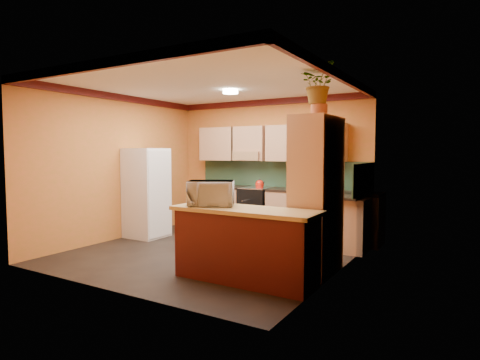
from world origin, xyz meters
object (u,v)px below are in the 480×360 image
object	(u,v)px
fridge	(146,193)
breakfast_bar	(245,247)
base_cabinets_back	(285,213)
stove	(256,210)
microwave	(211,193)
pantry	(317,195)

from	to	relation	value
fridge	breakfast_bar	size ratio (longest dim) A/B	0.94
fridge	breakfast_bar	xyz separation A→B (m)	(2.96, -1.36, -0.41)
base_cabinets_back	breakfast_bar	bearing A→B (deg)	-75.57
fridge	breakfast_bar	world-z (taller)	fridge
stove	breakfast_bar	size ratio (longest dim) A/B	0.51
stove	fridge	bearing A→B (deg)	-138.22
base_cabinets_back	stove	distance (m)	0.63
base_cabinets_back	fridge	xyz separation A→B (m)	(-2.24, -1.44, 0.41)
fridge	microwave	distance (m)	2.81
fridge	pantry	distance (m)	3.65
base_cabinets_back	breakfast_bar	xyz separation A→B (m)	(0.72, -2.80, 0.00)
microwave	stove	bearing A→B (deg)	78.81
base_cabinets_back	fridge	distance (m)	2.69
pantry	breakfast_bar	world-z (taller)	pantry
pantry	base_cabinets_back	bearing A→B (deg)	124.40
fridge	pantry	xyz separation A→B (m)	(3.60, -0.55, 0.20)
stove	pantry	bearing A→B (deg)	-45.03
base_cabinets_back	breakfast_bar	distance (m)	2.89
fridge	microwave	bearing A→B (deg)	-29.00
base_cabinets_back	pantry	size ratio (longest dim) A/B	1.74
fridge	breakfast_bar	distance (m)	3.28
pantry	microwave	distance (m)	1.41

